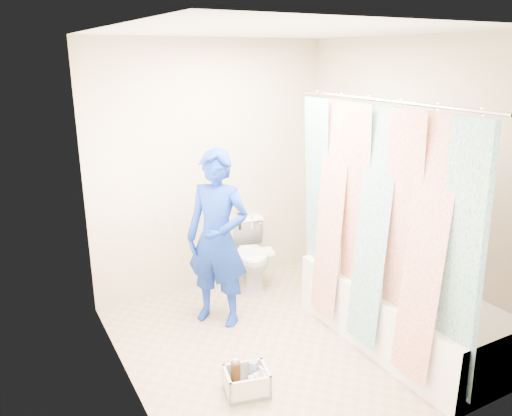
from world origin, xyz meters
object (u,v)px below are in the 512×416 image
plumber (218,239)px  cleaning_caddy (248,382)px  toilet (250,254)px  bathtub (399,312)px

plumber → cleaning_caddy: (-0.24, -1.00, -0.68)m
toilet → plumber: bearing=-123.9°
cleaning_caddy → toilet: bearing=74.0°
bathtub → toilet: bearing=110.1°
toilet → plumber: plumber is taller
bathtub → cleaning_caddy: bathtub is taller
bathtub → plumber: plumber is taller
cleaning_caddy → plumber: bearing=89.1°
toilet → cleaning_caddy: toilet is taller
toilet → plumber: size_ratio=0.43×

